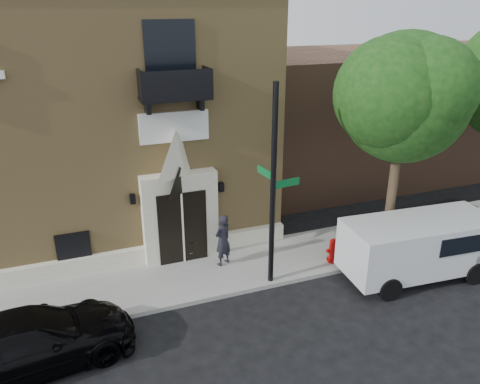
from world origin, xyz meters
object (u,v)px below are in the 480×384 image
(street_sign, at_px, (273,188))
(fire_hydrant, at_px, (333,250))
(cargo_van, at_px, (423,245))
(pedestrian_near, at_px, (223,240))
(black_sedan, at_px, (28,342))
(dumpster, at_px, (444,223))

(street_sign, xyz_separation_m, fire_hydrant, (2.55, 0.34, -2.82))
(cargo_van, relative_size, pedestrian_near, 2.78)
(black_sedan, xyz_separation_m, dumpster, (14.66, 1.66, 0.07))
(fire_hydrant, bearing_deg, black_sedan, -170.20)
(black_sedan, relative_size, pedestrian_near, 2.81)
(black_sedan, distance_m, street_sign, 7.84)
(pedestrian_near, bearing_deg, cargo_van, 127.91)
(cargo_van, bearing_deg, street_sign, 169.40)
(cargo_van, relative_size, street_sign, 0.81)
(cargo_van, distance_m, fire_hydrant, 2.98)
(black_sedan, height_order, fire_hydrant, black_sedan)
(pedestrian_near, bearing_deg, black_sedan, -2.15)
(cargo_van, bearing_deg, pedestrian_near, 159.28)
(cargo_van, height_order, dumpster, cargo_van)
(fire_hydrant, bearing_deg, cargo_van, -34.01)
(pedestrian_near, bearing_deg, street_sign, 99.63)
(black_sedan, xyz_separation_m, street_sign, (7.26, 1.36, 2.64))
(black_sedan, distance_m, pedestrian_near, 6.76)
(cargo_van, relative_size, fire_hydrant, 5.91)
(black_sedan, bearing_deg, street_sign, -88.66)
(cargo_van, bearing_deg, dumpster, 37.36)
(black_sedan, distance_m, fire_hydrant, 9.95)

